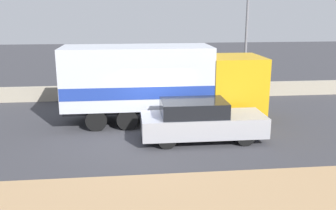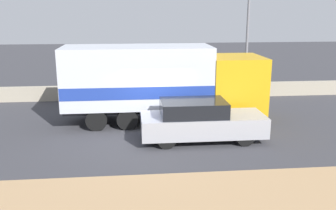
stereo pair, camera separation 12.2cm
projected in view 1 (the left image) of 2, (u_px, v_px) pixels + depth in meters
ground_plane at (160, 138)px, 14.30m from camera, size 80.00×80.00×0.00m
stone_wall_backdrop at (150, 92)px, 20.47m from camera, size 60.00×0.35×0.77m
street_lamp at (246, 36)px, 19.67m from camera, size 0.56×0.28×5.75m
box_truck at (160, 81)px, 15.97m from camera, size 8.48×2.49×3.28m
car_hatchback at (201, 121)px, 13.86m from camera, size 4.57×1.72×1.54m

